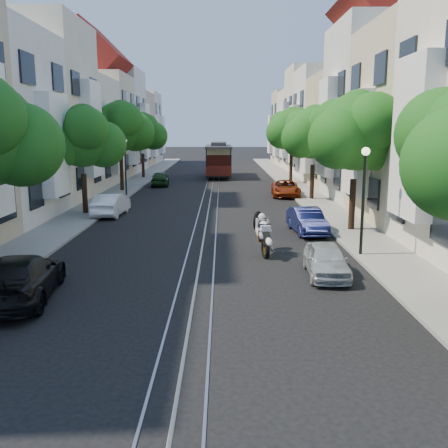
{
  "coord_description": "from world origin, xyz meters",
  "views": [
    {
      "loc": [
        0.85,
        -15.03,
        4.95
      ],
      "look_at": [
        0.93,
        5.13,
        1.11
      ],
      "focal_mm": 40.0,
      "sensor_mm": 36.0,
      "label": 1
    }
  ],
  "objects_px": {
    "parked_car_w_mid": "(111,204)",
    "parked_car_w_far": "(160,179)",
    "lamp_west": "(125,158)",
    "tree_e_c": "(315,134)",
    "lamp_east": "(364,185)",
    "sportbike_rider": "(262,231)",
    "parked_car_e_near": "(326,260)",
    "cable_car": "(219,158)",
    "tree_w_b": "(83,139)",
    "tree_w_d": "(143,133)",
    "parked_car_e_mid": "(307,221)",
    "tree_w_c": "(121,128)",
    "tree_e_b": "(357,134)",
    "parked_car_w_near": "(20,278)",
    "parked_car_e_far": "(286,188)",
    "tree_e_d": "(293,130)"
  },
  "relations": [
    {
      "from": "parked_car_w_near",
      "to": "parked_car_e_near",
      "type": "bearing_deg",
      "value": -172.47
    },
    {
      "from": "sportbike_rider",
      "to": "parked_car_e_far",
      "type": "height_order",
      "value": "sportbike_rider"
    },
    {
      "from": "sportbike_rider",
      "to": "parked_car_e_near",
      "type": "xyz_separation_m",
      "value": [
        1.94,
        -3.0,
        -0.38
      ]
    },
    {
      "from": "tree_w_d",
      "to": "parked_car_e_near",
      "type": "distance_m",
      "value": 36.67
    },
    {
      "from": "tree_w_c",
      "to": "parked_car_w_mid",
      "type": "xyz_separation_m",
      "value": [
        1.54,
        -11.35,
        -4.42
      ]
    },
    {
      "from": "lamp_east",
      "to": "parked_car_w_near",
      "type": "relative_size",
      "value": 0.88
    },
    {
      "from": "tree_e_d",
      "to": "parked_car_w_far",
      "type": "bearing_deg",
      "value": -170.76
    },
    {
      "from": "tree_e_b",
      "to": "lamp_west",
      "type": "height_order",
      "value": "tree_e_b"
    },
    {
      "from": "parked_car_w_near",
      "to": "tree_e_d",
      "type": "bearing_deg",
      "value": -117.79
    },
    {
      "from": "tree_e_c",
      "to": "tree_w_c",
      "type": "relative_size",
      "value": 0.92
    },
    {
      "from": "tree_w_c",
      "to": "parked_car_e_near",
      "type": "relative_size",
      "value": 2.14
    },
    {
      "from": "lamp_east",
      "to": "tree_e_c",
      "type": "bearing_deg",
      "value": 86.56
    },
    {
      "from": "tree_w_b",
      "to": "lamp_west",
      "type": "xyz_separation_m",
      "value": [
        0.84,
        8.02,
        -1.55
      ]
    },
    {
      "from": "tree_e_c",
      "to": "tree_w_b",
      "type": "xyz_separation_m",
      "value": [
        -14.4,
        -6.0,
        -0.2
      ]
    },
    {
      "from": "tree_e_c",
      "to": "parked_car_e_near",
      "type": "relative_size",
      "value": 1.97
    },
    {
      "from": "parked_car_w_far",
      "to": "parked_car_w_near",
      "type": "bearing_deg",
      "value": 84.94
    },
    {
      "from": "tree_e_b",
      "to": "tree_e_c",
      "type": "relative_size",
      "value": 1.03
    },
    {
      "from": "tree_w_b",
      "to": "parked_car_e_mid",
      "type": "distance_m",
      "value": 13.77
    },
    {
      "from": "parked_car_e_far",
      "to": "tree_w_c",
      "type": "bearing_deg",
      "value": 169.83
    },
    {
      "from": "tree_w_c",
      "to": "lamp_east",
      "type": "xyz_separation_m",
      "value": [
        13.44,
        -20.98,
        -2.22
      ]
    },
    {
      "from": "tree_e_c",
      "to": "lamp_west",
      "type": "distance_m",
      "value": 13.82
    },
    {
      "from": "tree_e_b",
      "to": "parked_car_e_near",
      "type": "distance_m",
      "value": 9.11
    },
    {
      "from": "tree_w_c",
      "to": "parked_car_e_mid",
      "type": "distance_m",
      "value": 20.86
    },
    {
      "from": "tree_w_b",
      "to": "parked_car_w_far",
      "type": "bearing_deg",
      "value": 80.53
    },
    {
      "from": "tree_e_c",
      "to": "parked_car_e_near",
      "type": "height_order",
      "value": "tree_e_c"
    },
    {
      "from": "lamp_east",
      "to": "sportbike_rider",
      "type": "bearing_deg",
      "value": 174.11
    },
    {
      "from": "lamp_west",
      "to": "parked_car_e_near",
      "type": "relative_size",
      "value": 1.25
    },
    {
      "from": "lamp_west",
      "to": "parked_car_w_far",
      "type": "bearing_deg",
      "value": 76.64
    },
    {
      "from": "tree_e_c",
      "to": "lamp_east",
      "type": "distance_m",
      "value": 16.1
    },
    {
      "from": "tree_e_c",
      "to": "sportbike_rider",
      "type": "relative_size",
      "value": 2.96
    },
    {
      "from": "parked_car_e_mid",
      "to": "parked_car_w_far",
      "type": "xyz_separation_m",
      "value": [
        -9.58,
        20.47,
        0.03
      ]
    },
    {
      "from": "parked_car_e_mid",
      "to": "tree_w_b",
      "type": "bearing_deg",
      "value": 150.95
    },
    {
      "from": "lamp_west",
      "to": "parked_car_w_near",
      "type": "bearing_deg",
      "value": -86.9
    },
    {
      "from": "tree_w_d",
      "to": "lamp_west",
      "type": "xyz_separation_m",
      "value": [
        0.84,
        -13.98,
        -1.75
      ]
    },
    {
      "from": "parked_car_e_near",
      "to": "tree_w_d",
      "type": "bearing_deg",
      "value": 111.22
    },
    {
      "from": "parked_car_w_mid",
      "to": "parked_car_w_far",
      "type": "xyz_separation_m",
      "value": [
        0.97,
        15.41,
        -0.01
      ]
    },
    {
      "from": "lamp_west",
      "to": "tree_w_c",
      "type": "bearing_deg",
      "value": 105.75
    },
    {
      "from": "tree_e_c",
      "to": "tree_w_b",
      "type": "distance_m",
      "value": 15.6
    },
    {
      "from": "tree_e_b",
      "to": "tree_w_b",
      "type": "distance_m",
      "value": 15.25
    },
    {
      "from": "tree_e_c",
      "to": "parked_car_w_far",
      "type": "relative_size",
      "value": 1.73
    },
    {
      "from": "lamp_west",
      "to": "cable_car",
      "type": "distance_m",
      "value": 17.03
    },
    {
      "from": "lamp_east",
      "to": "parked_car_w_far",
      "type": "bearing_deg",
      "value": 113.57
    },
    {
      "from": "lamp_west",
      "to": "sportbike_rider",
      "type": "height_order",
      "value": "lamp_west"
    },
    {
      "from": "parked_car_e_far",
      "to": "parked_car_w_far",
      "type": "distance_m",
      "value": 12.46
    },
    {
      "from": "tree_w_d",
      "to": "sportbike_rider",
      "type": "distance_m",
      "value": 33.21
    },
    {
      "from": "tree_e_b",
      "to": "tree_e_d",
      "type": "distance_m",
      "value": 22.0
    },
    {
      "from": "cable_car",
      "to": "parked_car_w_far",
      "type": "height_order",
      "value": "cable_car"
    },
    {
      "from": "parked_car_e_near",
      "to": "parked_car_e_far",
      "type": "relative_size",
      "value": 0.76
    },
    {
      "from": "cable_car",
      "to": "tree_w_b",
      "type": "bearing_deg",
      "value": -108.25
    },
    {
      "from": "sportbike_rider",
      "to": "tree_e_b",
      "type": "bearing_deg",
      "value": 34.09
    }
  ]
}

